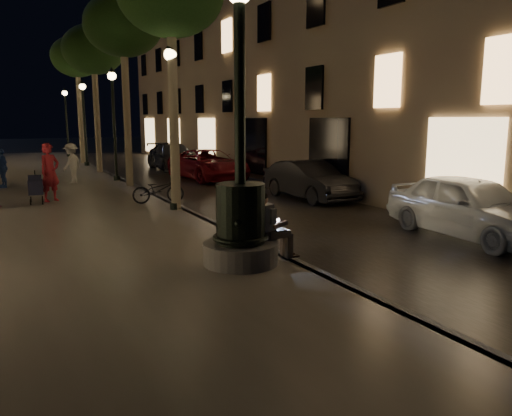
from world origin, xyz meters
TOP-DOWN VIEW (x-y plane):
  - ground at (0.00, 15.00)m, footprint 120.00×120.00m
  - cobble_lane at (3.00, 15.00)m, footprint 6.00×45.00m
  - promenade at (-4.00, 15.00)m, footprint 8.00×45.00m
  - curb_strip at (0.00, 15.00)m, footprint 0.25×45.00m
  - building_right at (10.00, 18.00)m, footprint 8.00×36.00m
  - fountain_lamppost at (-1.00, 2.00)m, footprint 1.40×1.40m
  - seated_man_laptop at (-0.39, 2.00)m, footprint 0.94×0.32m
  - tree_second at (-0.20, 14.00)m, footprint 3.00×3.00m
  - tree_third at (-0.30, 20.00)m, footprint 3.00×3.00m
  - tree_far at (-0.22, 26.00)m, footprint 3.00×3.00m
  - lamp_curb_a at (-0.30, 8.00)m, footprint 0.36×0.36m
  - lamp_curb_b at (-0.30, 16.00)m, footprint 0.36×0.36m
  - lamp_curb_c at (-0.30, 24.00)m, footprint 0.36×0.36m
  - lamp_curb_d at (-0.30, 32.00)m, footprint 0.36×0.36m
  - stroller at (-3.88, 11.01)m, footprint 0.49×1.03m
  - car_front at (5.20, 2.06)m, footprint 2.12×4.64m
  - car_second at (4.98, 8.77)m, footprint 1.56×4.22m
  - car_third at (4.00, 15.95)m, footprint 2.74×5.31m
  - car_rear at (4.00, 21.27)m, footprint 2.20×5.15m
  - pedestrian_red at (-3.41, 11.27)m, footprint 0.83×0.75m
  - pedestrian_white at (-2.14, 15.94)m, footprint 1.17×1.22m
  - pedestrian_blue at (-4.76, 15.69)m, footprint 0.67×0.98m
  - bicycle at (-0.40, 9.32)m, footprint 1.70×0.82m

SIDE VIEW (x-z plane):
  - ground at x=0.00m, z-range 0.00..0.00m
  - cobble_lane at x=3.00m, z-range 0.00..0.02m
  - promenade at x=-4.00m, z-range 0.00..0.20m
  - curb_strip at x=0.00m, z-range 0.00..0.20m
  - bicycle at x=-0.40m, z-range 0.20..1.06m
  - car_second at x=4.98m, z-range 0.00..1.38m
  - car_third at x=4.00m, z-range 0.00..1.43m
  - stroller at x=-3.88m, z-range 0.20..1.25m
  - car_rear at x=4.00m, z-range 0.00..1.48m
  - car_front at x=5.20m, z-range 0.00..1.54m
  - seated_man_laptop at x=-0.39m, z-range 0.24..1.55m
  - pedestrian_blue at x=-4.76m, z-range 0.20..1.75m
  - pedestrian_white at x=-2.14m, z-range 0.20..1.87m
  - pedestrian_red at x=-3.41m, z-range 0.20..2.10m
  - fountain_lamppost at x=-1.00m, z-range -1.39..3.81m
  - lamp_curb_a at x=-0.30m, z-range 0.83..5.64m
  - lamp_curb_b at x=-0.30m, z-range 0.83..5.64m
  - lamp_curb_c at x=-0.30m, z-range 0.83..5.64m
  - lamp_curb_d at x=-0.30m, z-range 0.83..5.64m
  - tree_third at x=-0.30m, z-range 2.54..9.74m
  - tree_second at x=-0.20m, z-range 2.63..10.03m
  - tree_far at x=-0.22m, z-range 2.68..10.18m
  - building_right at x=10.00m, z-range 0.00..15.00m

